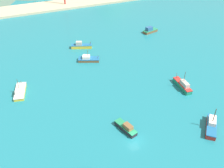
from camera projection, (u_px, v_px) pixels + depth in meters
name	position (u px, v px, depth m)	size (l,w,h in m)	color
ground	(92.00, 80.00, 85.75)	(260.00, 280.00, 0.50)	teal
fishing_boat_0	(212.00, 126.00, 65.84)	(7.70, 7.88, 6.47)	red
fishing_boat_1	(88.00, 59.00, 95.46)	(8.37, 6.04, 4.62)	brown
fishing_boat_2	(150.00, 30.00, 117.31)	(7.53, 4.26, 2.77)	brown
fishing_boat_4	(183.00, 85.00, 80.75)	(2.94, 8.85, 6.11)	#198466
fishing_boat_5	(126.00, 128.00, 65.35)	(3.64, 7.18, 2.31)	#232328
fishing_boat_6	(20.00, 91.00, 78.55)	(4.94, 9.31, 5.30)	gold
fishing_boat_8	(81.00, 46.00, 104.20)	(8.62, 5.21, 3.00)	gold
beach_strip	(42.00, 7.00, 146.16)	(247.00, 17.65, 1.20)	#C6B793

